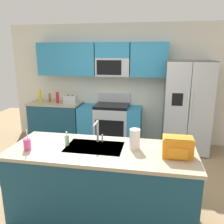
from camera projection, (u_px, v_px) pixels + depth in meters
name	position (u px, v px, depth m)	size (l,w,h in m)	color
ground_plane	(102.00, 189.00, 3.52)	(9.00, 9.00, 0.00)	#997A56
kitchen_wall_unit	(116.00, 77.00, 5.15)	(5.20, 0.43, 2.60)	silver
back_counter	(57.00, 121.00, 5.37)	(1.16, 0.63, 0.90)	navy
range_oven	(110.00, 124.00, 5.16)	(1.36, 0.61, 1.10)	#B7BABF
refrigerator	(186.00, 107.00, 4.69)	(0.90, 0.76, 1.85)	#4C4F54
island_counter	(102.00, 183.00, 2.85)	(2.20, 0.87, 0.90)	navy
toaster	(71.00, 99.00, 5.12)	(0.28, 0.16, 0.18)	#B7BABF
pepper_mill	(50.00, 98.00, 5.26)	(0.05, 0.05, 0.20)	brown
bottle_yellow	(40.00, 96.00, 5.26)	(0.07, 0.07, 0.28)	yellow
bottle_red	(57.00, 97.00, 5.18)	(0.07, 0.07, 0.24)	red
sink_faucet	(98.00, 130.00, 2.89)	(0.08, 0.21, 0.28)	#B7BABF
drink_cup_pink	(27.00, 144.00, 2.70)	(0.08, 0.08, 0.25)	#EA4C93
soap_dispenser	(67.00, 140.00, 2.84)	(0.06, 0.06, 0.17)	#A5D8B2
paper_towel_roll	(135.00, 139.00, 2.72)	(0.12, 0.12, 0.24)	white
backpack	(178.00, 147.00, 2.51)	(0.32, 0.22, 0.23)	orange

